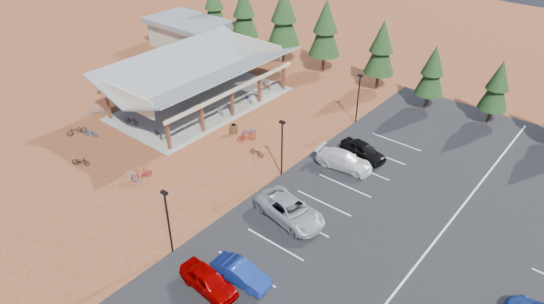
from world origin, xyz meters
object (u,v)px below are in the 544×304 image
object	(u,v)px
bike_6	(249,98)
car_0	(208,280)
bike_pavilion	(199,71)
outbuilding	(189,33)
bike_7	(266,84)
car_1	(241,273)
bike_4	(158,134)
bike_10	(91,133)
trash_bin_1	(233,129)
bike_14	(248,132)
bike_0	(132,120)
lamp_post_2	(358,95)
bike_15	(247,136)
bike_11	(141,174)
bike_9	(97,110)
lamp_post_0	(168,218)
bike_8	(77,130)
bike_16	(257,152)
bike_5	(220,111)
bike_13	(133,177)
bike_2	(193,84)
bike_3	(215,77)
car_2	(290,210)
lamp_post_1	(282,144)
bike_12	(80,161)
car_4	(363,150)
car_3	(344,160)
trash_bin_0	(235,129)
bike_1	(172,95)

from	to	relation	value
bike_6	car_0	world-z (taller)	car_0
bike_pavilion	outbuilding	world-z (taller)	bike_pavilion
bike_7	car_1	distance (m)	28.97
bike_4	bike_10	bearing A→B (deg)	138.87
outbuilding	trash_bin_1	world-z (taller)	outbuilding
bike_pavilion	bike_7	distance (m)	8.48
bike_14	car_0	distance (m)	19.09
bike_0	lamp_post_2	bearing A→B (deg)	-62.75
bike_15	bike_11	bearing A→B (deg)	113.95
bike_9	car_1	bearing A→B (deg)	-151.71
lamp_post_0	bike_8	xyz separation A→B (m)	(-19.37, 4.69, -2.48)
bike_0	bike_16	xyz separation A→B (m)	(13.32, 3.63, -0.13)
bike_5	bike_13	distance (m)	13.22
bike_14	bike_2	bearing A→B (deg)	176.62
bike_3	bike_11	size ratio (longest dim) A/B	0.97
bike_10	bike_11	world-z (taller)	bike_11
lamp_post_0	car_2	bearing A→B (deg)	62.43
bike_4	car_2	world-z (taller)	car_2
car_0	lamp_post_1	bearing A→B (deg)	22.71
lamp_post_2	bike_10	distance (m)	26.06
lamp_post_1	bike_3	size ratio (longest dim) A/B	2.91
bike_9	bike_15	distance (m)	16.58
bike_pavilion	bike_9	size ratio (longest dim) A/B	11.08
bike_2	bike_3	xyz separation A→B (m)	(0.66, 2.86, 0.12)
lamp_post_1	bike_10	size ratio (longest dim) A/B	3.12
bike_3	car_0	xyz separation A→B (m)	(22.34, -22.77, 0.13)
bike_10	bike_12	size ratio (longest dim) A/B	1.02
bike_6	bike_15	world-z (taller)	bike_15
bike_15	car_1	size ratio (longest dim) A/B	0.44
bike_2	lamp_post_2	bearing A→B (deg)	-67.56
bike_6	car_0	bearing A→B (deg)	-124.76
bike_10	bike_12	world-z (taller)	bike_10
bike_12	bike_13	size ratio (longest dim) A/B	0.91
bike_pavilion	bike_5	size ratio (longest dim) A/B	12.45
bike_16	bike_13	bearing A→B (deg)	-30.49
bike_7	car_0	size ratio (longest dim) A/B	0.39
bike_2	bike_10	xyz separation A→B (m)	(0.65, -13.83, -0.08)
bike_9	trash_bin_1	bearing A→B (deg)	-112.00
bike_12	car_0	world-z (taller)	car_0
bike_6	car_4	size ratio (longest dim) A/B	0.36
outbuilding	bike_15	size ratio (longest dim) A/B	6.17
bike_2	bike_5	world-z (taller)	bike_5
bike_6	bike_9	bearing A→B (deg)	159.06
car_3	trash_bin_0	bearing A→B (deg)	91.31
bike_1	bike_8	bearing A→B (deg)	162.40
bike_6	car_0	size ratio (longest dim) A/B	0.37
bike_12	car_2	distance (m)	19.40
trash_bin_0	car_0	xyz separation A→B (m)	(12.23, -15.37, 0.31)
bike_12	bike_15	size ratio (longest dim) A/B	0.91
bike_pavilion	lamp_post_2	size ratio (longest dim) A/B	3.77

